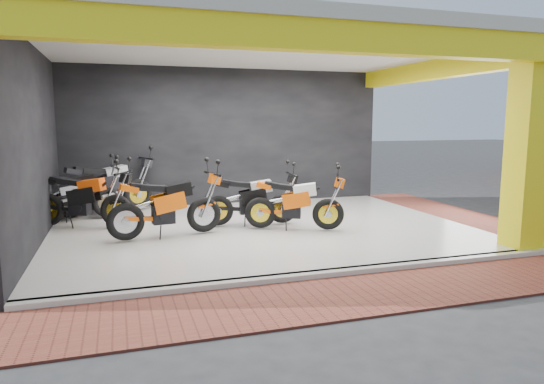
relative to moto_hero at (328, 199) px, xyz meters
The scene contains 17 objects.
ground 1.85m from the moto_hero, 131.03° to the right, with size 80.00×80.00×0.00m, color #2D2D30.
showroom_floor 1.49m from the moto_hero, 147.50° to the left, with size 8.00×6.00×0.10m, color silver.
showroom_ceiling 3.17m from the moto_hero, 147.50° to the left, with size 8.40×6.40×0.20m, color beige.
back_wall 4.11m from the moto_hero, 106.36° to the left, with size 8.20×0.20×3.50m, color black.
left_wall 5.37m from the moto_hero, behind, with size 0.20×6.20×3.50m, color black.
corner_column 3.48m from the moto_hero, 37.75° to the right, with size 0.50×0.50×3.50m, color yellow.
header_beam_front 3.63m from the moto_hero, 116.09° to the right, with size 8.40×0.30×0.40m, color yellow.
header_beam_right 3.93m from the moto_hero, 13.91° to the left, with size 0.30×6.40×0.40m, color yellow.
floor_kerb 2.65m from the moto_hero, 115.89° to the right, with size 8.00×0.20×0.10m, color silver.
paver_front 3.36m from the moto_hero, 109.94° to the right, with size 9.00×1.40×0.03m, color brown.
paver_right 3.81m from the moto_hero, 10.97° to the left, with size 1.40×7.00×0.03m, color brown.
moto_hero is the anchor object (origin of this frame).
moto_row_a 1.06m from the moto_hero, 126.89° to the left, with size 2.03×0.75×1.24m, color black, non-canonical shape.
moto_row_b 2.37m from the moto_hero, 167.44° to the left, with size 2.21×0.82×1.35m, color #FF610A, non-canonical shape.
moto_row_c 4.14m from the moto_hero, 159.40° to the left, with size 2.18×0.81×1.33m, color black, non-canonical shape.
moto_row_d 4.80m from the moto_hero, 147.73° to the left, with size 2.17×0.80×1.33m, color #9C9EA4, non-canonical shape.
moto_row_e 4.78m from the moto_hero, 135.03° to the left, with size 2.40×0.89×1.47m, color black, non-canonical shape.
Camera 1 is at (-2.68, -7.09, 2.20)m, focal length 32.00 mm.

